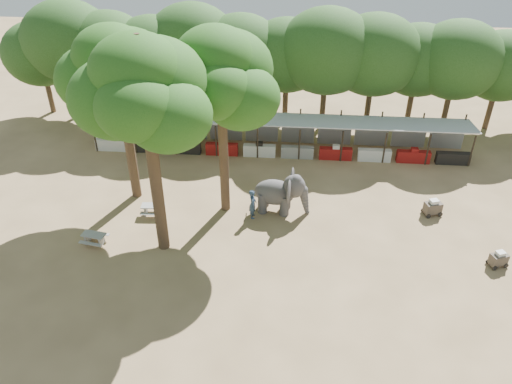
# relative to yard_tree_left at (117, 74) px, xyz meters

# --- Properties ---
(ground) EXTENTS (100.00, 100.00, 0.00)m
(ground) POSITION_rel_yard_tree_left_xyz_m (9.13, -7.19, -8.20)
(ground) COLOR brown
(ground) RESTS_ON ground
(vendor_stalls) EXTENTS (28.00, 2.99, 2.80)m
(vendor_stalls) POSITION_rel_yard_tree_left_xyz_m (9.13, 6.65, -7.02)
(vendor_stalls) COLOR #AAACB3
(vendor_stalls) RESTS_ON ground
(yard_tree_left) EXTENTS (7.10, 6.90, 11.02)m
(yard_tree_left) POSITION_rel_yard_tree_left_xyz_m (0.00, 0.00, 0.00)
(yard_tree_left) COLOR #332316
(yard_tree_left) RESTS_ON ground
(yard_tree_center) EXTENTS (7.10, 6.90, 12.04)m
(yard_tree_center) POSITION_rel_yard_tree_left_xyz_m (3.00, -5.00, 1.01)
(yard_tree_center) COLOR #332316
(yard_tree_center) RESTS_ON ground
(yard_tree_back) EXTENTS (7.10, 6.90, 11.36)m
(yard_tree_back) POSITION_rel_yard_tree_left_xyz_m (6.00, -1.00, 0.34)
(yard_tree_back) COLOR #332316
(yard_tree_back) RESTS_ON ground
(backdrop_trees) EXTENTS (46.46, 5.95, 8.33)m
(backdrop_trees) POSITION_rel_yard_tree_left_xyz_m (9.13, 11.81, -2.69)
(backdrop_trees) COLOR #332316
(backdrop_trees) RESTS_ON ground
(elephant) EXTENTS (3.58, 2.71, 2.70)m
(elephant) POSITION_rel_yard_tree_left_xyz_m (9.61, -1.13, -6.85)
(elephant) COLOR #3B3839
(elephant) RESTS_ON ground
(handler) EXTENTS (0.51, 0.72, 1.93)m
(handler) POSITION_rel_yard_tree_left_xyz_m (7.91, -1.97, -7.24)
(handler) COLOR #26384C
(handler) RESTS_ON ground
(picnic_table_near) EXTENTS (1.53, 1.42, 0.67)m
(picnic_table_near) POSITION_rel_yard_tree_left_xyz_m (-0.86, -5.27, -7.76)
(picnic_table_near) COLOR gray
(picnic_table_near) RESTS_ON ground
(picnic_table_far) EXTENTS (1.44, 1.31, 0.68)m
(picnic_table_far) POSITION_rel_yard_tree_left_xyz_m (1.74, -2.20, -7.75)
(picnic_table_far) COLOR gray
(picnic_table_far) RESTS_ON ground
(cart_front) EXTENTS (1.15, 0.95, 0.96)m
(cart_front) POSITION_rel_yard_tree_left_xyz_m (21.49, -5.31, -7.73)
(cart_front) COLOR #3B3128
(cart_front) RESTS_ON ground
(cart_back) EXTENTS (1.28, 1.03, 1.08)m
(cart_back) POSITION_rel_yard_tree_left_xyz_m (18.95, -0.79, -7.67)
(cart_back) COLOR #3B3128
(cart_back) RESTS_ON ground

